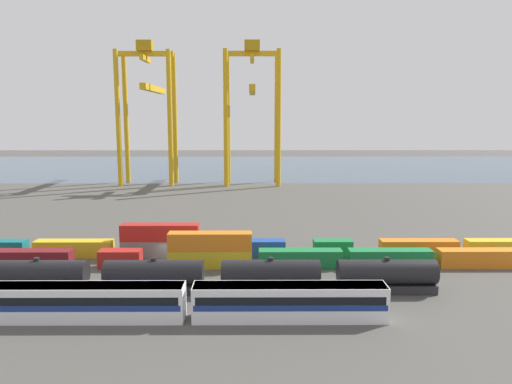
{
  "coord_description": "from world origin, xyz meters",
  "views": [
    {
      "loc": [
        13.44,
        -71.55,
        21.74
      ],
      "look_at": [
        13.98,
        31.16,
        5.88
      ],
      "focal_mm": 34.18,
      "sensor_mm": 36.0,
      "label": 1
    }
  ],
  "objects_px": {
    "passenger_train": "(87,301)",
    "shipping_container_7": "(390,258)",
    "freight_tank_row": "(154,276)",
    "shipping_container_11": "(160,248)",
    "gantry_crane_central": "(252,100)",
    "gantry_crane_west": "(148,100)",
    "shipping_container_6": "(300,258)"
  },
  "relations": [
    {
      "from": "shipping_container_6",
      "to": "gantry_crane_west",
      "type": "distance_m",
      "value": 104.39
    },
    {
      "from": "shipping_container_7",
      "to": "shipping_container_11",
      "type": "height_order",
      "value": "same"
    },
    {
      "from": "shipping_container_6",
      "to": "gantry_crane_central",
      "type": "relative_size",
      "value": 0.27
    },
    {
      "from": "gantry_crane_west",
      "to": "shipping_container_11",
      "type": "bearing_deg",
      "value": -77.31
    },
    {
      "from": "shipping_container_11",
      "to": "gantry_crane_west",
      "type": "distance_m",
      "value": 92.69
    },
    {
      "from": "freight_tank_row",
      "to": "shipping_container_6",
      "type": "distance_m",
      "value": 21.83
    },
    {
      "from": "shipping_container_7",
      "to": "gantry_crane_central",
      "type": "relative_size",
      "value": 0.27
    },
    {
      "from": "shipping_container_11",
      "to": "shipping_container_7",
      "type": "bearing_deg",
      "value": -9.19
    },
    {
      "from": "shipping_container_11",
      "to": "gantry_crane_central",
      "type": "distance_m",
      "value": 91.62
    },
    {
      "from": "passenger_train",
      "to": "shipping_container_7",
      "type": "bearing_deg",
      "value": 26.14
    },
    {
      "from": "gantry_crane_west",
      "to": "gantry_crane_central",
      "type": "bearing_deg",
      "value": -0.19
    },
    {
      "from": "shipping_container_6",
      "to": "shipping_container_11",
      "type": "height_order",
      "value": "same"
    },
    {
      "from": "shipping_container_7",
      "to": "passenger_train",
      "type": "bearing_deg",
      "value": -153.86
    },
    {
      "from": "freight_tank_row",
      "to": "gantry_crane_central",
      "type": "relative_size",
      "value": 1.54
    },
    {
      "from": "passenger_train",
      "to": "gantry_crane_central",
      "type": "xyz_separation_m",
      "value": [
        17.54,
        110.89,
        25.11
      ]
    },
    {
      "from": "freight_tank_row",
      "to": "gantry_crane_central",
      "type": "distance_m",
      "value": 106.33
    },
    {
      "from": "shipping_container_7",
      "to": "freight_tank_row",
      "type": "bearing_deg",
      "value": -162.32
    },
    {
      "from": "passenger_train",
      "to": "shipping_container_7",
      "type": "relative_size",
      "value": 5.33
    },
    {
      "from": "shipping_container_11",
      "to": "gantry_crane_central",
      "type": "relative_size",
      "value": 0.27
    },
    {
      "from": "gantry_crane_west",
      "to": "freight_tank_row",
      "type": "bearing_deg",
      "value": -78.01
    },
    {
      "from": "shipping_container_6",
      "to": "gantry_crane_central",
      "type": "distance_m",
      "value": 96.15
    },
    {
      "from": "passenger_train",
      "to": "shipping_container_11",
      "type": "distance_m",
      "value": 24.43
    },
    {
      "from": "freight_tank_row",
      "to": "shipping_container_6",
      "type": "bearing_deg",
      "value": 28.22
    },
    {
      "from": "shipping_container_11",
      "to": "passenger_train",
      "type": "bearing_deg",
      "value": -97.68
    },
    {
      "from": "freight_tank_row",
      "to": "gantry_crane_central",
      "type": "height_order",
      "value": "gantry_crane_central"
    },
    {
      "from": "passenger_train",
      "to": "gantry_crane_west",
      "type": "height_order",
      "value": "gantry_crane_west"
    },
    {
      "from": "gantry_crane_west",
      "to": "gantry_crane_central",
      "type": "height_order",
      "value": "gantry_crane_central"
    },
    {
      "from": "freight_tank_row",
      "to": "shipping_container_11",
      "type": "height_order",
      "value": "freight_tank_row"
    },
    {
      "from": "shipping_container_6",
      "to": "shipping_container_7",
      "type": "relative_size",
      "value": 1.0
    },
    {
      "from": "freight_tank_row",
      "to": "shipping_container_11",
      "type": "distance_m",
      "value": 16.1
    },
    {
      "from": "shipping_container_11",
      "to": "gantry_crane_central",
      "type": "height_order",
      "value": "gantry_crane_central"
    },
    {
      "from": "freight_tank_row",
      "to": "passenger_train",
      "type": "bearing_deg",
      "value": -123.73
    }
  ]
}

